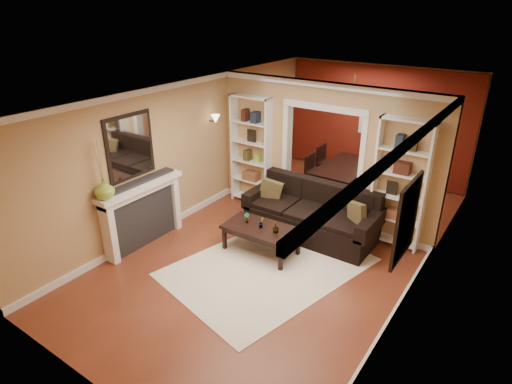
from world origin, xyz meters
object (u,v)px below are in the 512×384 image
Objects in this scene: sofa at (311,212)px; bookshelf_left at (252,151)px; coffee_table at (261,240)px; fireplace at (144,215)px; dining_table at (346,179)px; bookshelf_right at (400,185)px.

bookshelf_left is at bearing 161.60° from sofa.
sofa is 1.92× the size of coffee_table.
dining_table is at bearing 64.70° from fireplace.
bookshelf_right is at bearing 39.81° from coffee_table.
fireplace is (-3.64, -2.53, -0.57)m from bookshelf_right.
bookshelf_left is (-1.74, 0.58, 0.67)m from sofa.
bookshelf_left reaches higher than dining_table.
bookshelf_left is 1.35× the size of fireplace.
fireplace is at bearing 154.70° from dining_table.
coffee_table is 0.73× the size of dining_table.
sofa is 1.40× the size of dining_table.
bookshelf_left is 2.36m from dining_table.
dining_table is (1.44, 1.67, -0.84)m from bookshelf_left.
bookshelf_right is at bearing 23.16° from sofa.
coffee_table is at bearing 26.68° from fireplace.
coffee_table is at bearing -50.39° from bookshelf_left.
bookshelf_right is at bearing -135.18° from dining_table.
coffee_table is at bearing -138.13° from bookshelf_right.
fireplace reaches higher than dining_table.
sofa is 3.00m from fireplace.
sofa is 1.13m from coffee_table.
bookshelf_left is at bearing 180.00° from bookshelf_right.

